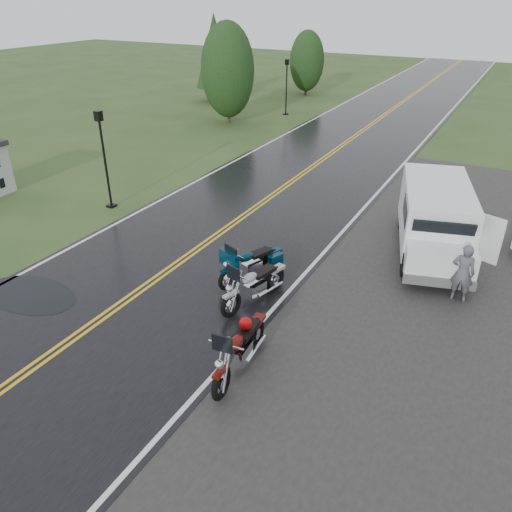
% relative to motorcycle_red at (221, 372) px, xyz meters
% --- Properties ---
extents(ground, '(120.00, 120.00, 0.00)m').
position_rel_motorcycle_red_xyz_m(ground, '(-4.33, 2.37, -0.75)').
color(ground, '#2D471E').
rests_on(ground, ground).
extents(road, '(8.00, 100.00, 0.04)m').
position_rel_motorcycle_red_xyz_m(road, '(-4.33, 12.37, -0.73)').
color(road, black).
rests_on(road, ground).
extents(motorcycle_red, '(1.15, 2.60, 1.49)m').
position_rel_motorcycle_red_xyz_m(motorcycle_red, '(0.00, 0.00, 0.00)').
color(motorcycle_red, '#560D09').
rests_on(motorcycle_red, ground).
extents(motorcycle_teal, '(1.61, 2.48, 1.37)m').
position_rel_motorcycle_red_xyz_m(motorcycle_teal, '(-2.08, 3.72, -0.06)').
color(motorcycle_teal, '#05273B').
rests_on(motorcycle_teal, ground).
extents(motorcycle_silver, '(1.43, 2.56, 1.43)m').
position_rel_motorcycle_red_xyz_m(motorcycle_silver, '(-1.33, 2.63, -0.03)').
color(motorcycle_silver, '#9B9DA2').
rests_on(motorcycle_silver, ground).
extents(van_white, '(3.54, 6.03, 2.23)m').
position_rel_motorcycle_red_xyz_m(van_white, '(2.16, 6.99, 0.37)').
color(van_white, white).
rests_on(van_white, ground).
extents(person_at_van, '(0.63, 0.42, 1.70)m').
position_rel_motorcycle_red_xyz_m(person_at_van, '(3.78, 6.39, 0.10)').
color(person_at_van, '#515157').
rests_on(person_at_van, ground).
extents(lamp_post_near_left, '(0.33, 0.33, 3.81)m').
position_rel_motorcycle_red_xyz_m(lamp_post_near_left, '(-9.47, 6.93, 1.16)').
color(lamp_post_near_left, black).
rests_on(lamp_post_near_left, ground).
extents(lamp_post_far_left, '(0.31, 0.31, 3.64)m').
position_rel_motorcycle_red_xyz_m(lamp_post_far_left, '(-10.44, 25.20, 1.07)').
color(lamp_post_far_left, black).
rests_on(lamp_post_far_left, ground).
extents(tree_left_mid, '(3.33, 3.33, 5.21)m').
position_rel_motorcycle_red_xyz_m(tree_left_mid, '(-12.66, 21.29, 1.86)').
color(tree_left_mid, '#1E3D19').
rests_on(tree_left_mid, ground).
extents(tree_left_far, '(2.73, 2.73, 4.21)m').
position_rel_motorcycle_red_xyz_m(tree_left_far, '(-12.13, 32.55, 1.36)').
color(tree_left_far, '#1E3D19').
rests_on(tree_left_far, ground).
extents(pine_left_far, '(2.91, 2.91, 6.07)m').
position_rel_motorcycle_red_xyz_m(pine_left_far, '(-17.09, 26.78, 2.29)').
color(pine_left_far, '#1E3D19').
rests_on(pine_left_far, ground).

